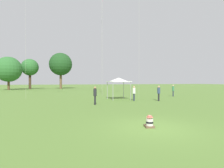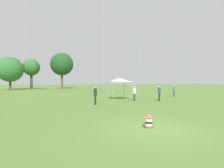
{
  "view_description": "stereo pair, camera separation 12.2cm",
  "coord_description": "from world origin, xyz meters",
  "px_view_note": "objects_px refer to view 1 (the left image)",
  "views": [
    {
      "loc": [
        -4.51,
        -7.24,
        2.2
      ],
      "look_at": [
        -0.05,
        6.29,
        2.03
      ],
      "focal_mm": 28.0,
      "sensor_mm": 36.0,
      "label": 1
    },
    {
      "loc": [
        -4.39,
        -7.28,
        2.2
      ],
      "look_at": [
        -0.05,
        6.29,
        2.03
      ],
      "focal_mm": 28.0,
      "sensor_mm": 36.0,
      "label": 2
    }
  ],
  "objects_px": {
    "person_standing_2": "(173,89)",
    "distant_tree_2": "(9,69)",
    "seated_toddler": "(149,122)",
    "distant_tree_1": "(61,64)",
    "person_standing_1": "(95,94)",
    "distant_tree_0": "(30,67)",
    "person_standing_3": "(159,92)",
    "canopy_tent": "(119,80)",
    "person_standing_0": "(134,92)"
  },
  "relations": [
    {
      "from": "person_standing_2",
      "to": "distant_tree_2",
      "type": "height_order",
      "value": "distant_tree_2"
    },
    {
      "from": "seated_toddler",
      "to": "distant_tree_1",
      "type": "distance_m",
      "value": 52.25
    },
    {
      "from": "seated_toddler",
      "to": "distant_tree_2",
      "type": "relative_size",
      "value": 0.07
    },
    {
      "from": "person_standing_1",
      "to": "seated_toddler",
      "type": "bearing_deg",
      "value": -78.02
    },
    {
      "from": "seated_toddler",
      "to": "person_standing_2",
      "type": "xyz_separation_m",
      "value": [
        12.76,
        14.81,
        0.84
      ]
    },
    {
      "from": "distant_tree_0",
      "to": "distant_tree_1",
      "type": "height_order",
      "value": "distant_tree_1"
    },
    {
      "from": "distant_tree_1",
      "to": "distant_tree_2",
      "type": "bearing_deg",
      "value": -164.82
    },
    {
      "from": "distant_tree_1",
      "to": "seated_toddler",
      "type": "bearing_deg",
      "value": -87.3
    },
    {
      "from": "distant_tree_1",
      "to": "distant_tree_0",
      "type": "bearing_deg",
      "value": 174.71
    },
    {
      "from": "distant_tree_2",
      "to": "seated_toddler",
      "type": "bearing_deg",
      "value": -70.92
    },
    {
      "from": "seated_toddler",
      "to": "person_standing_1",
      "type": "bearing_deg",
      "value": 108.14
    },
    {
      "from": "person_standing_1",
      "to": "distant_tree_1",
      "type": "xyz_separation_m",
      "value": [
        -1.78,
        42.58,
        6.87
      ]
    },
    {
      "from": "person_standing_2",
      "to": "distant_tree_0",
      "type": "distance_m",
      "value": 45.25
    },
    {
      "from": "person_standing_3",
      "to": "canopy_tent",
      "type": "distance_m",
      "value": 5.1
    },
    {
      "from": "person_standing_2",
      "to": "distant_tree_0",
      "type": "xyz_separation_m",
      "value": [
        -24.43,
        37.67,
        5.66
      ]
    },
    {
      "from": "distant_tree_2",
      "to": "person_standing_0",
      "type": "bearing_deg",
      "value": -60.15
    },
    {
      "from": "seated_toddler",
      "to": "person_standing_2",
      "type": "relative_size",
      "value": 0.34
    },
    {
      "from": "person_standing_1",
      "to": "person_standing_2",
      "type": "height_order",
      "value": "person_standing_2"
    },
    {
      "from": "person_standing_2",
      "to": "distant_tree_0",
      "type": "height_order",
      "value": "distant_tree_0"
    },
    {
      "from": "person_standing_2",
      "to": "distant_tree_2",
      "type": "xyz_separation_m",
      "value": [
        -29.29,
        32.99,
        4.65
      ]
    },
    {
      "from": "distant_tree_0",
      "to": "person_standing_2",
      "type": "bearing_deg",
      "value": -57.03
    },
    {
      "from": "person_standing_2",
      "to": "distant_tree_1",
      "type": "distance_m",
      "value": 40.41
    },
    {
      "from": "distant_tree_2",
      "to": "person_standing_1",
      "type": "bearing_deg",
      "value": -67.72
    },
    {
      "from": "seated_toddler",
      "to": "distant_tree_2",
      "type": "height_order",
      "value": "distant_tree_2"
    },
    {
      "from": "distant_tree_2",
      "to": "distant_tree_1",
      "type": "bearing_deg",
      "value": 15.18
    },
    {
      "from": "person_standing_0",
      "to": "distant_tree_2",
      "type": "distance_m",
      "value": 42.5
    },
    {
      "from": "distant_tree_0",
      "to": "distant_tree_1",
      "type": "bearing_deg",
      "value": -5.29
    },
    {
      "from": "seated_toddler",
      "to": "distant_tree_2",
      "type": "distance_m",
      "value": 50.87
    },
    {
      "from": "canopy_tent",
      "to": "seated_toddler",
      "type": "bearing_deg",
      "value": -104.1
    },
    {
      "from": "canopy_tent",
      "to": "distant_tree_2",
      "type": "height_order",
      "value": "distant_tree_2"
    },
    {
      "from": "person_standing_1",
      "to": "person_standing_3",
      "type": "bearing_deg",
      "value": 15.27
    },
    {
      "from": "person_standing_1",
      "to": "distant_tree_0",
      "type": "height_order",
      "value": "distant_tree_0"
    },
    {
      "from": "seated_toddler",
      "to": "distant_tree_2",
      "type": "xyz_separation_m",
      "value": [
        -16.53,
        47.8,
        5.48
      ]
    },
    {
      "from": "person_standing_3",
      "to": "canopy_tent",
      "type": "xyz_separation_m",
      "value": [
        -3.81,
        3.1,
        1.39
      ]
    },
    {
      "from": "distant_tree_1",
      "to": "distant_tree_2",
      "type": "relative_size",
      "value": 1.26
    },
    {
      "from": "person_standing_3",
      "to": "distant_tree_2",
      "type": "bearing_deg",
      "value": 13.2
    },
    {
      "from": "person_standing_1",
      "to": "canopy_tent",
      "type": "height_order",
      "value": "canopy_tent"
    },
    {
      "from": "canopy_tent",
      "to": "person_standing_3",
      "type": "bearing_deg",
      "value": -39.12
    },
    {
      "from": "seated_toddler",
      "to": "canopy_tent",
      "type": "xyz_separation_m",
      "value": [
        3.3,
        13.15,
        2.2
      ]
    },
    {
      "from": "person_standing_1",
      "to": "person_standing_2",
      "type": "bearing_deg",
      "value": 31.11
    },
    {
      "from": "distant_tree_0",
      "to": "person_standing_1",
      "type": "bearing_deg",
      "value": -75.76
    },
    {
      "from": "person_standing_1",
      "to": "distant_tree_2",
      "type": "bearing_deg",
      "value": 120.11
    },
    {
      "from": "person_standing_3",
      "to": "person_standing_1",
      "type": "bearing_deg",
      "value": 78.57
    },
    {
      "from": "person_standing_1",
      "to": "person_standing_2",
      "type": "xyz_separation_m",
      "value": [
        13.41,
        5.77,
        0.01
      ]
    },
    {
      "from": "canopy_tent",
      "to": "person_standing_1",
      "type": "bearing_deg",
      "value": -133.93
    },
    {
      "from": "canopy_tent",
      "to": "distant_tree_2",
      "type": "distance_m",
      "value": 40.06
    },
    {
      "from": "person_standing_3",
      "to": "distant_tree_0",
      "type": "bearing_deg",
      "value": 5.02
    },
    {
      "from": "distant_tree_0",
      "to": "distant_tree_1",
      "type": "relative_size",
      "value": 0.81
    },
    {
      "from": "person_standing_2",
      "to": "distant_tree_1",
      "type": "relative_size",
      "value": 0.15
    },
    {
      "from": "canopy_tent",
      "to": "distant_tree_1",
      "type": "height_order",
      "value": "distant_tree_1"
    }
  ]
}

